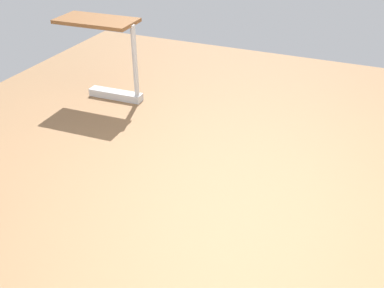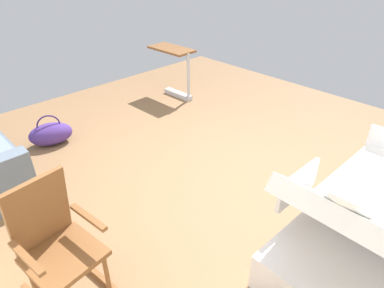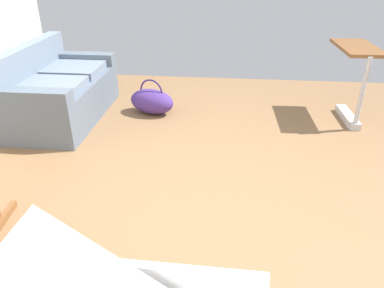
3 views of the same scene
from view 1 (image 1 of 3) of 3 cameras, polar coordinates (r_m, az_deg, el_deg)
The scene contains 2 objects.
ground_plane at distance 3.18m, azimuth 7.65°, elevation -8.92°, with size 6.71×6.71×0.00m, color olive.
overbed_table at distance 4.69m, azimuth -10.97°, elevation 11.89°, with size 0.85×0.43×0.84m.
Camera 1 is at (-0.56, 2.38, 2.02)m, focal length 41.26 mm.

